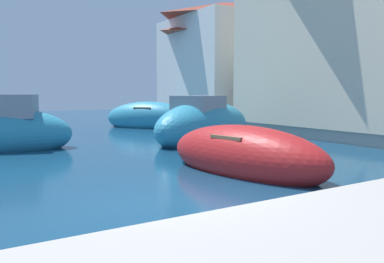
{
  "coord_description": "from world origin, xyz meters",
  "views": [
    {
      "loc": [
        -3.03,
        -5.98,
        1.96
      ],
      "look_at": [
        5.33,
        7.66,
        0.41
      ],
      "focal_mm": 36.97,
      "sensor_mm": 36.0,
      "label": 1
    }
  ],
  "objects_px": {
    "moored_boat_2": "(205,126)",
    "moored_boat_4": "(149,118)",
    "waterfront_building_far": "(217,67)",
    "moored_boat_5": "(243,155)",
    "waterfront_building_annex": "(223,58)",
    "waterfront_building_main": "(344,29)"
  },
  "relations": [
    {
      "from": "waterfront_building_annex",
      "to": "waterfront_building_far",
      "type": "bearing_deg",
      "value": 90.0
    },
    {
      "from": "moored_boat_4",
      "to": "waterfront_building_annex",
      "type": "height_order",
      "value": "waterfront_building_annex"
    },
    {
      "from": "moored_boat_5",
      "to": "waterfront_building_main",
      "type": "distance_m",
      "value": 11.89
    },
    {
      "from": "moored_boat_2",
      "to": "waterfront_building_far",
      "type": "xyz_separation_m",
      "value": [
        7.17,
        9.35,
        3.17
      ]
    },
    {
      "from": "waterfront_building_annex",
      "to": "waterfront_building_far",
      "type": "relative_size",
      "value": 1.15
    },
    {
      "from": "moored_boat_4",
      "to": "waterfront_building_far",
      "type": "height_order",
      "value": "waterfront_building_far"
    },
    {
      "from": "waterfront_building_main",
      "to": "waterfront_building_annex",
      "type": "height_order",
      "value": "waterfront_building_main"
    },
    {
      "from": "moored_boat_4",
      "to": "moored_boat_5",
      "type": "xyz_separation_m",
      "value": [
        -3.61,
        -13.1,
        -0.11
      ]
    },
    {
      "from": "moored_boat_2",
      "to": "moored_boat_4",
      "type": "relative_size",
      "value": 1.18
    },
    {
      "from": "waterfront_building_far",
      "to": "waterfront_building_annex",
      "type": "bearing_deg",
      "value": -90.0
    },
    {
      "from": "moored_boat_5",
      "to": "waterfront_building_annex",
      "type": "relative_size",
      "value": 0.65
    },
    {
      "from": "moored_boat_4",
      "to": "waterfront_building_main",
      "type": "bearing_deg",
      "value": -0.76
    },
    {
      "from": "moored_boat_4",
      "to": "moored_boat_5",
      "type": "bearing_deg",
      "value": -53.18
    },
    {
      "from": "moored_boat_4",
      "to": "waterfront_building_far",
      "type": "xyz_separation_m",
      "value": [
        6.26,
        2.09,
        3.28
      ]
    },
    {
      "from": "moored_boat_5",
      "to": "waterfront_building_annex",
      "type": "bearing_deg",
      "value": 136.25
    },
    {
      "from": "waterfront_building_main",
      "to": "waterfront_building_far",
      "type": "distance_m",
      "value": 10.46
    },
    {
      "from": "moored_boat_2",
      "to": "moored_boat_4",
      "type": "height_order",
      "value": "moored_boat_2"
    },
    {
      "from": "moored_boat_2",
      "to": "moored_boat_4",
      "type": "distance_m",
      "value": 7.31
    },
    {
      "from": "moored_boat_5",
      "to": "waterfront_building_main",
      "type": "relative_size",
      "value": 0.54
    },
    {
      "from": "moored_boat_2",
      "to": "moored_boat_5",
      "type": "bearing_deg",
      "value": -140.31
    },
    {
      "from": "moored_boat_5",
      "to": "waterfront_building_far",
      "type": "bearing_deg",
      "value": 137.42
    },
    {
      "from": "moored_boat_2",
      "to": "waterfront_building_annex",
      "type": "xyz_separation_m",
      "value": [
        7.17,
        8.69,
        3.7
      ]
    }
  ]
}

